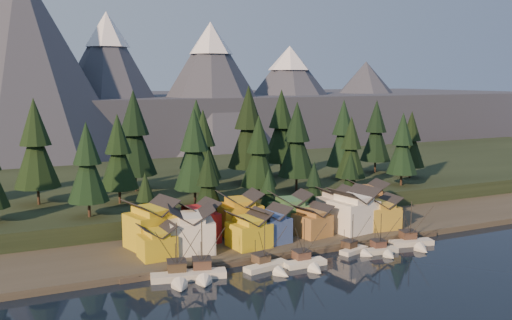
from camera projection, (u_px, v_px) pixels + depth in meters
name	position (u px, v px, depth m)	size (l,w,h in m)	color
ground	(335.00, 277.00, 114.40)	(500.00, 500.00, 0.00)	black
shore_strip	(251.00, 227.00, 150.05)	(400.00, 50.00, 1.50)	#39342A
hillside	(190.00, 186.00, 194.42)	(420.00, 100.00, 6.00)	black
dock	(295.00, 252.00, 129.08)	(80.00, 4.00, 1.00)	#4A4134
mountain_ridge	(105.00, 104.00, 299.80)	(560.00, 190.00, 90.00)	#454A59
boat_0	(178.00, 270.00, 111.51)	(11.32, 11.90, 12.81)	beige
boat_1	(203.00, 266.00, 113.32)	(10.27, 10.96, 12.77)	silver
boat_2	(270.00, 261.00, 118.28)	(10.68, 11.30, 10.89)	silver
boat_3	(308.00, 257.00, 120.26)	(9.44, 10.28, 11.26)	white
boat_4	(357.00, 245.00, 129.77)	(7.99, 8.52, 9.94)	silver
boat_5	(383.00, 245.00, 129.44)	(7.98, 8.52, 10.14)	beige
boat_6	(414.00, 238.00, 135.04)	(11.10, 11.68, 11.76)	beige
house_front_0	(157.00, 240.00, 121.54)	(7.60, 7.21, 7.29)	gold
house_front_1	(191.00, 228.00, 126.05)	(11.60, 11.31, 10.11)	silver
house_front_2	(249.00, 228.00, 129.63)	(9.33, 9.38, 8.16)	gold
house_front_3	(269.00, 224.00, 133.02)	(9.58, 9.26, 8.49)	#3A5289
house_front_4	(312.00, 220.00, 138.77)	(8.78, 9.25, 7.58)	olive
house_front_5	(354.00, 209.00, 142.83)	(11.81, 11.04, 10.91)	white
house_front_6	(381.00, 211.00, 145.67)	(9.05, 8.63, 8.36)	gold
house_back_0	(151.00, 222.00, 128.99)	(12.11, 11.82, 10.98)	gold
house_back_1	(198.00, 221.00, 133.29)	(9.47, 9.57, 9.65)	maroon
house_back_2	(240.00, 212.00, 140.44)	(10.55, 9.81, 10.43)	gold
house_back_3	(290.00, 210.00, 144.48)	(10.40, 9.51, 9.57)	#3B6E3F
house_back_4	(337.00, 205.00, 150.86)	(8.86, 8.53, 9.44)	beige
house_back_5	(368.00, 198.00, 156.92)	(10.64, 10.72, 10.04)	brown
tree_hill_1	(36.00, 147.00, 150.84)	(12.30, 12.30, 28.64)	#332319
tree_hill_2	(87.00, 165.00, 137.62)	(10.04, 10.04, 23.39)	#332319
tree_hill_3	(118.00, 155.00, 152.52)	(10.47, 10.47, 24.39)	#332319
tree_hill_4	(134.00, 136.00, 168.86)	(13.01, 13.01, 30.31)	#332319
tree_hill_5	(194.00, 152.00, 151.10)	(11.17, 11.17, 26.02)	#332319
tree_hill_6	(203.00, 147.00, 168.01)	(10.58, 10.58, 24.65)	#332319
tree_hill_7	(259.00, 154.00, 157.14)	(10.17, 10.17, 23.69)	#332319
tree_hill_8	(249.00, 130.00, 181.38)	(13.49, 13.49, 31.44)	#332319
tree_hill_9	(297.00, 142.00, 169.95)	(11.51, 11.51, 26.80)	#332319
tree_hill_10	(281.00, 129.00, 195.45)	(12.83, 12.83, 29.88)	#332319
tree_hill_11	(351.00, 150.00, 172.64)	(9.55, 9.55, 22.24)	#332319
tree_hill_12	(343.00, 136.00, 189.99)	(11.44, 11.44, 26.66)	#332319
tree_hill_13	(402.00, 146.00, 178.43)	(9.90, 9.90, 23.06)	#332319
tree_hill_14	(376.00, 133.00, 203.05)	(11.15, 11.15, 25.98)	#332319
tree_hill_15	(197.00, 137.00, 184.72)	(11.58, 11.58, 26.98)	#332319
tree_hill_17	(411.00, 141.00, 192.50)	(9.74, 9.74, 22.69)	#332319
tree_shore_0	(146.00, 202.00, 136.80)	(6.85, 6.85, 15.95)	#332319
tree_shore_1	(208.00, 186.00, 143.23)	(8.82, 8.82, 20.54)	#332319
tree_shore_2	(268.00, 193.00, 150.94)	(6.18, 6.18, 14.40)	#332319
tree_shore_3	(314.00, 187.00, 156.79)	(6.70, 6.70, 15.60)	#332319
tree_shore_4	(350.00, 179.00, 161.73)	(7.60, 7.60, 17.70)	#332319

